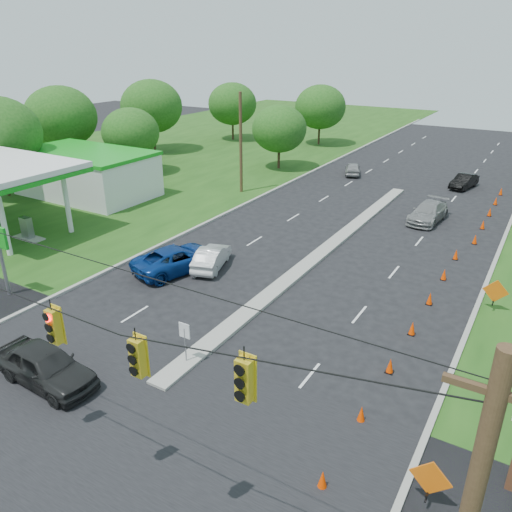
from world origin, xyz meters
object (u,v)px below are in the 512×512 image
Objects in this scene: gas_station at (72,172)px; black_sedan at (46,366)px; blue_pickup at (177,259)px; white_sedan at (212,257)px.

black_sedan is (19.56, -18.22, -1.75)m from gas_station.
blue_pickup is at bearing 14.29° from black_sedan.
black_sedan is at bearing -42.98° from gas_station.
blue_pickup reaches higher than white_sedan.
black_sedan reaches higher than white_sedan.
gas_station is 19.49m from white_sedan.
blue_pickup is (17.11, -6.83, -1.80)m from gas_station.
black_sedan is at bearing 76.24° from white_sedan.
white_sedan is at bearing -16.08° from gas_station.
black_sedan is 11.65m from blue_pickup.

